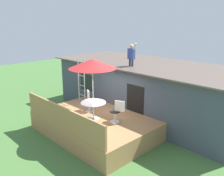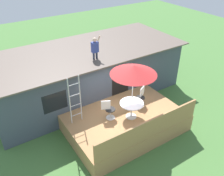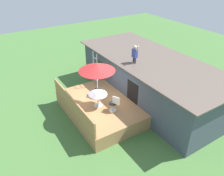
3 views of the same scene
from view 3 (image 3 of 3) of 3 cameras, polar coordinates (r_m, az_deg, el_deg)
name	(u,v)px [view 3 (image 3 of 3)]	position (r m, az deg, el deg)	size (l,w,h in m)	color
ground_plane	(101,114)	(13.31, -2.84, -6.57)	(40.00, 40.00, 0.00)	#477538
house	(150,78)	(14.40, 9.54, 2.43)	(10.50, 4.50, 2.68)	#424C5B
deck	(101,108)	(13.07, -2.89, -5.16)	(5.10, 3.47, 0.80)	#A87A4C
deck_railing	(73,105)	(12.01, -9.99, -4.29)	(5.00, 0.08, 0.90)	#A87A4C
patio_table	(98,97)	(12.29, -3.60, -2.18)	(1.04, 1.04, 0.74)	silver
patio_umbrella	(97,67)	(11.45, -3.88, 5.27)	(1.90, 1.90, 2.54)	silver
step_ladder	(95,69)	(14.14, -4.25, 4.76)	(0.52, 0.04, 2.20)	silver
person_figure	(135,53)	(12.92, 5.83, 8.85)	(0.47, 0.20, 1.11)	#33384C
patio_chair_left	(98,89)	(13.21, -3.65, -0.34)	(0.58, 0.44, 0.92)	silver
patio_chair_right	(114,104)	(11.93, 0.47, -4.00)	(0.58, 0.44, 0.92)	silver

